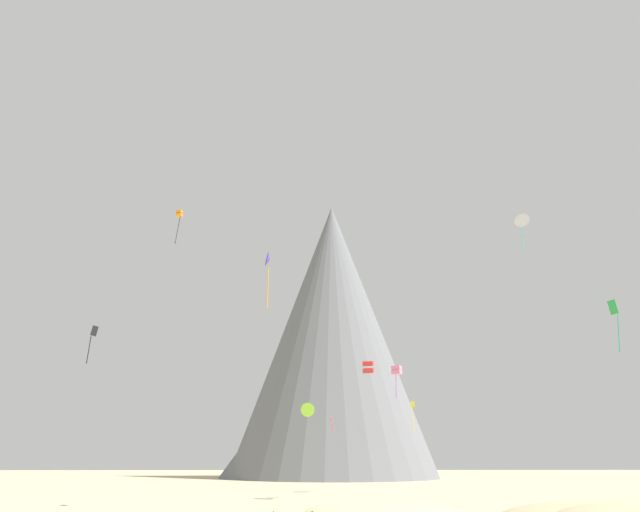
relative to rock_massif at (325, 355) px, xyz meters
name	(u,v)px	position (x,y,z in m)	size (l,w,h in m)	color
rock_massif	(325,355)	(0.00, 0.00, 0.00)	(57.48, 52.90, 68.58)	slate
kite_orange_high	(179,215)	(-23.55, -63.27, 9.52)	(0.98, 0.95, 5.15)	orange
kite_pink_mid	(397,370)	(7.90, -60.53, -12.64)	(1.65, 1.64, 4.34)	pink
kite_white_high	(522,221)	(26.39, -65.33, 8.09)	(2.18, 1.82, 6.00)	white
kite_red_mid	(368,367)	(2.51, -73.60, -14.20)	(1.46, 1.52, 1.55)	red
kite_black_mid	(92,337)	(-24.56, -86.84, -13.59)	(0.61, 0.42, 3.56)	black
kite_rainbow_low	(332,424)	(-1.58, -70.20, -20.33)	(0.39, 1.14, 1.68)	#E5668C
kite_yellow_low	(413,411)	(11.15, -53.62, -17.62)	(0.66, 0.44, 4.42)	yellow
kite_lime_low	(308,410)	(-4.43, -54.25, -17.48)	(2.02, 0.34, 2.01)	#8CD133
kite_indigo_mid	(268,260)	(-8.64, -84.93, -5.17)	(0.87, 1.56, 5.93)	#5138B2
kite_green_mid	(614,314)	(25.49, -85.99, -10.84)	(0.61, 0.81, 5.23)	green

